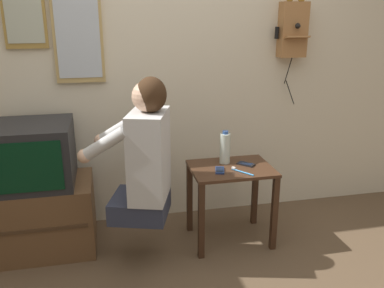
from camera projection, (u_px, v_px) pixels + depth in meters
name	position (u px, v px, depth m)	size (l,w,h in m)	color
wall_back	(156.00, 61.00, 3.06)	(6.80, 0.05, 2.55)	beige
side_table	(231.00, 183.00, 2.92)	(0.58, 0.43, 0.58)	#422819
person	(145.00, 155.00, 2.58)	(0.60, 0.51, 0.93)	#2D3347
tv_stand	(43.00, 216.00, 2.86)	(0.70, 0.50, 0.50)	brown
television	(33.00, 154.00, 2.73)	(0.52, 0.53, 0.42)	#232326
wall_phone_antique	(293.00, 29.00, 3.12)	(0.25, 0.19, 0.84)	#9E6B3D
framed_picture	(23.00, 9.00, 2.73)	(0.28, 0.03, 0.52)	olive
wall_mirror	(78.00, 31.00, 2.84)	(0.34, 0.03, 0.72)	tan
cell_phone_held	(220.00, 170.00, 2.81)	(0.09, 0.14, 0.01)	navy
cell_phone_spare	(246.00, 164.00, 2.92)	(0.13, 0.13, 0.01)	black
water_bottle	(225.00, 148.00, 2.93)	(0.08, 0.08, 0.24)	silver
toothbrush	(241.00, 171.00, 2.78)	(0.11, 0.15, 0.02)	#338CD8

